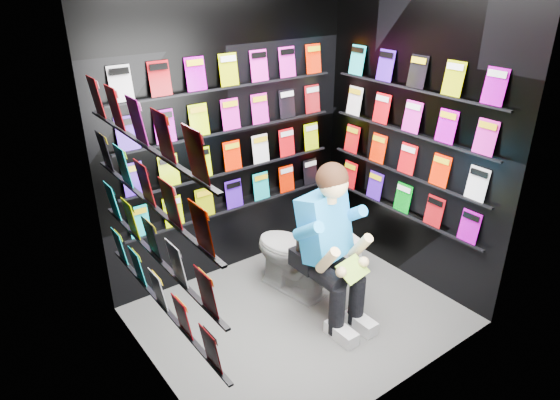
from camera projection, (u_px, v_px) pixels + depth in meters
floor at (299, 315)px, 4.13m from camera, size 2.40×2.40×0.00m
wall_back at (230, 135)px, 4.31m from camera, size 2.40×0.04×2.60m
wall_front at (412, 221)px, 2.85m from camera, size 2.40×0.04×2.60m
wall_left at (144, 214)px, 2.93m from camera, size 0.04×2.00×2.60m
wall_right at (412, 138)px, 4.23m from camera, size 0.04×2.00×2.60m
comics_back at (231, 135)px, 4.28m from camera, size 2.10×0.06×1.37m
comics_left at (148, 212)px, 2.95m from camera, size 0.06×1.70×1.37m
comics_right at (410, 138)px, 4.21m from camera, size 0.06×1.70×1.37m
toilet at (292, 253)px, 4.32m from camera, size 0.55×0.81×0.73m
longbox at (339, 252)px, 4.75m from camera, size 0.30×0.45×0.31m
longbox_lid at (339, 236)px, 4.68m from camera, size 0.32×0.48×0.03m
reader at (323, 227)px, 3.87m from camera, size 0.68×0.88×1.47m
held_comic at (353, 269)px, 3.70m from camera, size 0.28×0.19×0.11m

